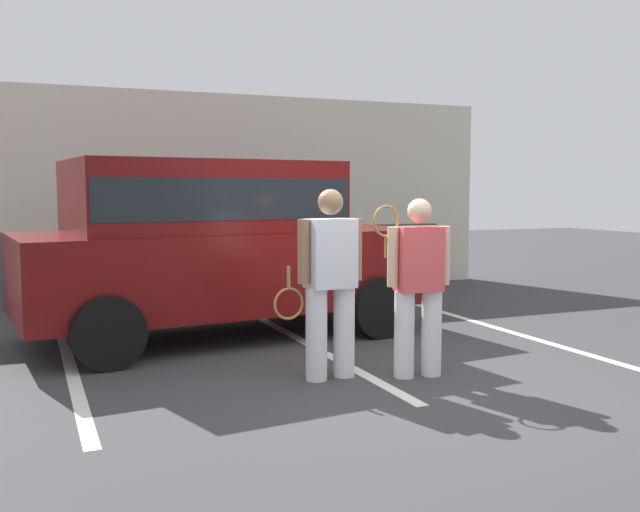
{
  "coord_description": "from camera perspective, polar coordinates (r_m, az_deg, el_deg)",
  "views": [
    {
      "loc": [
        -2.96,
        -5.49,
        1.73
      ],
      "look_at": [
        -0.18,
        1.2,
        1.05
      ],
      "focal_mm": 39.86,
      "sensor_mm": 36.0,
      "label": 1
    }
  ],
  "objects": [
    {
      "name": "potted_plant_by_porch",
      "position": [
        11.74,
        2.67,
        -0.54
      ],
      "size": [
        0.72,
        0.72,
        0.95
      ],
      "color": "#9E5638",
      "rests_on": "ground_plane"
    },
    {
      "name": "ground_plane",
      "position": [
        6.48,
        5.62,
        -10.16
      ],
      "size": [
        40.0,
        40.0,
        0.0
      ],
      "primitive_type": "plane",
      "color": "#38383A"
    },
    {
      "name": "tennis_player_woman",
      "position": [
        6.59,
        7.87,
        -2.25
      ],
      "size": [
        0.75,
        0.3,
        1.65
      ],
      "rotation": [
        0.0,
        0.0,
        3.01
      ],
      "color": "white",
      "rests_on": "ground_plane"
    },
    {
      "name": "tennis_player_man",
      "position": [
        6.45,
        0.8,
        -2.06
      ],
      "size": [
        0.9,
        0.3,
        1.73
      ],
      "rotation": [
        0.0,
        0.0,
        3.22
      ],
      "color": "white",
      "rests_on": "ground_plane"
    },
    {
      "name": "parking_stripe_0",
      "position": [
        7.21,
        -19.3,
        -8.8
      ],
      "size": [
        0.12,
        4.4,
        0.01
      ],
      "primitive_type": "cube",
      "color": "silver",
      "rests_on": "ground_plane"
    },
    {
      "name": "parked_suv",
      "position": [
        8.35,
        -8.48,
        1.28
      ],
      "size": [
        4.77,
        2.55,
        2.05
      ],
      "rotation": [
        0.0,
        0.0,
        0.11
      ],
      "color": "#590C0C",
      "rests_on": "ground_plane"
    },
    {
      "name": "parking_stripe_1",
      "position": [
        7.76,
        -0.16,
        -7.5
      ],
      "size": [
        0.12,
        4.4,
        0.01
      ],
      "primitive_type": "cube",
      "color": "silver",
      "rests_on": "ground_plane"
    },
    {
      "name": "parking_stripe_2",
      "position": [
        9.01,
        14.95,
        -5.88
      ],
      "size": [
        0.12,
        4.4,
        0.01
      ],
      "primitive_type": "cube",
      "color": "silver",
      "rests_on": "ground_plane"
    },
    {
      "name": "house_frontage",
      "position": [
        11.99,
        -8.33,
        4.44
      ],
      "size": [
        9.86,
        0.4,
        3.3
      ],
      "color": "beige",
      "rests_on": "ground_plane"
    }
  ]
}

